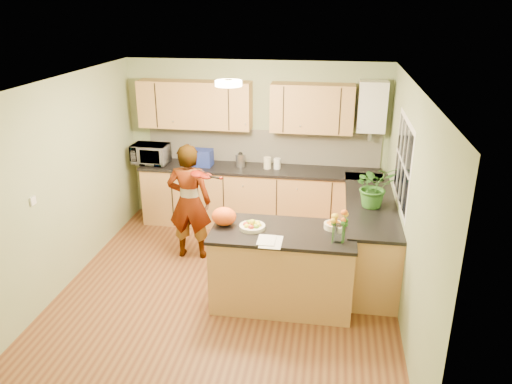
# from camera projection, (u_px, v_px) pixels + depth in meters

# --- Properties ---
(floor) EXTENTS (4.50, 4.50, 0.00)m
(floor) POSITION_uv_depth(u_px,v_px,m) (227.00, 290.00, 6.10)
(floor) COLOR brown
(floor) RESTS_ON ground
(ceiling) EXTENTS (4.00, 4.50, 0.02)m
(ceiling) POSITION_uv_depth(u_px,v_px,m) (223.00, 84.00, 5.20)
(ceiling) COLOR white
(ceiling) RESTS_ON wall_back
(wall_back) EXTENTS (4.00, 0.02, 2.50)m
(wall_back) POSITION_uv_depth(u_px,v_px,m) (256.00, 143.00, 7.72)
(wall_back) COLOR #8C9E70
(wall_back) RESTS_ON floor
(wall_front) EXTENTS (4.00, 0.02, 2.50)m
(wall_front) POSITION_uv_depth(u_px,v_px,m) (159.00, 309.00, 3.57)
(wall_front) COLOR #8C9E70
(wall_front) RESTS_ON floor
(wall_left) EXTENTS (0.02, 4.50, 2.50)m
(wall_left) POSITION_uv_depth(u_px,v_px,m) (61.00, 186.00, 5.94)
(wall_left) COLOR #8C9E70
(wall_left) RESTS_ON floor
(wall_right) EXTENTS (0.02, 4.50, 2.50)m
(wall_right) POSITION_uv_depth(u_px,v_px,m) (407.00, 206.00, 5.36)
(wall_right) COLOR #8C9E70
(wall_right) RESTS_ON floor
(back_counter) EXTENTS (3.64, 0.62, 0.94)m
(back_counter) POSITION_uv_depth(u_px,v_px,m) (259.00, 197.00, 7.71)
(back_counter) COLOR tan
(back_counter) RESTS_ON floor
(right_counter) EXTENTS (0.62, 2.24, 0.94)m
(right_counter) POSITION_uv_depth(u_px,v_px,m) (369.00, 235.00, 6.46)
(right_counter) COLOR tan
(right_counter) RESTS_ON floor
(splashback) EXTENTS (3.60, 0.02, 0.52)m
(splashback) POSITION_uv_depth(u_px,v_px,m) (262.00, 146.00, 7.71)
(splashback) COLOR beige
(splashback) RESTS_ON back_counter
(upper_cabinets) EXTENTS (3.20, 0.34, 0.70)m
(upper_cabinets) POSITION_uv_depth(u_px,v_px,m) (242.00, 106.00, 7.37)
(upper_cabinets) COLOR tan
(upper_cabinets) RESTS_ON wall_back
(boiler) EXTENTS (0.40, 0.30, 0.86)m
(boiler) POSITION_uv_depth(u_px,v_px,m) (372.00, 107.00, 7.09)
(boiler) COLOR white
(boiler) RESTS_ON wall_back
(window_right) EXTENTS (0.01, 1.30, 1.05)m
(window_right) POSITION_uv_depth(u_px,v_px,m) (403.00, 162.00, 5.80)
(window_right) COLOR white
(window_right) RESTS_ON wall_right
(light_switch) EXTENTS (0.02, 0.09, 0.09)m
(light_switch) POSITION_uv_depth(u_px,v_px,m) (33.00, 201.00, 5.36)
(light_switch) COLOR white
(light_switch) RESTS_ON wall_left
(ceiling_lamp) EXTENTS (0.30, 0.30, 0.07)m
(ceiling_lamp) POSITION_uv_depth(u_px,v_px,m) (229.00, 83.00, 5.49)
(ceiling_lamp) COLOR #FFEABF
(ceiling_lamp) RESTS_ON ceiling
(peninsula_island) EXTENTS (1.61, 0.82, 0.92)m
(peninsula_island) POSITION_uv_depth(u_px,v_px,m) (283.00, 267.00, 5.71)
(peninsula_island) COLOR tan
(peninsula_island) RESTS_ON floor
(fruit_dish) EXTENTS (0.29, 0.29, 0.10)m
(fruit_dish) POSITION_uv_depth(u_px,v_px,m) (252.00, 225.00, 5.58)
(fruit_dish) COLOR beige
(fruit_dish) RESTS_ON peninsula_island
(orange_bowl) EXTENTS (0.22, 0.22, 0.13)m
(orange_bowl) POSITION_uv_depth(u_px,v_px,m) (334.00, 224.00, 5.58)
(orange_bowl) COLOR beige
(orange_bowl) RESTS_ON peninsula_island
(flower_vase) EXTENTS (0.23, 0.23, 0.43)m
(flower_vase) POSITION_uv_depth(u_px,v_px,m) (339.00, 217.00, 5.18)
(flower_vase) COLOR silver
(flower_vase) RESTS_ON peninsula_island
(orange_bag) EXTENTS (0.32, 0.28, 0.21)m
(orange_bag) POSITION_uv_depth(u_px,v_px,m) (224.00, 216.00, 5.65)
(orange_bag) COLOR #E95013
(orange_bag) RESTS_ON peninsula_island
(papers) EXTENTS (0.23, 0.32, 0.01)m
(papers) POSITION_uv_depth(u_px,v_px,m) (271.00, 242.00, 5.28)
(papers) COLOR white
(papers) RESTS_ON peninsula_island
(violinist) EXTENTS (0.60, 0.41, 1.60)m
(violinist) POSITION_uv_depth(u_px,v_px,m) (189.00, 202.00, 6.65)
(violinist) COLOR #E7A68D
(violinist) RESTS_ON floor
(violin) EXTENTS (0.61, 0.53, 0.15)m
(violin) POSITION_uv_depth(u_px,v_px,m) (198.00, 174.00, 6.24)
(violin) COLOR #4A0B04
(violin) RESTS_ON violinist
(microwave) EXTENTS (0.56, 0.39, 0.30)m
(microwave) POSITION_uv_depth(u_px,v_px,m) (151.00, 154.00, 7.71)
(microwave) COLOR white
(microwave) RESTS_ON back_counter
(blue_box) EXTENTS (0.33, 0.25, 0.25)m
(blue_box) POSITION_uv_depth(u_px,v_px,m) (202.00, 158.00, 7.61)
(blue_box) COLOR navy
(blue_box) RESTS_ON back_counter
(kettle) EXTENTS (0.14, 0.14, 0.27)m
(kettle) POSITION_uv_depth(u_px,v_px,m) (240.00, 160.00, 7.56)
(kettle) COLOR #AEAEB2
(kettle) RESTS_ON back_counter
(jar_cream) EXTENTS (0.15, 0.15, 0.17)m
(jar_cream) POSITION_uv_depth(u_px,v_px,m) (267.00, 163.00, 7.49)
(jar_cream) COLOR beige
(jar_cream) RESTS_ON back_counter
(jar_white) EXTENTS (0.12, 0.12, 0.16)m
(jar_white) POSITION_uv_depth(u_px,v_px,m) (277.00, 164.00, 7.48)
(jar_white) COLOR white
(jar_white) RESTS_ON back_counter
(potted_plant) EXTENTS (0.59, 0.55, 0.53)m
(potted_plant) POSITION_uv_depth(u_px,v_px,m) (374.00, 186.00, 6.05)
(potted_plant) COLOR #306C24
(potted_plant) RESTS_ON right_counter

